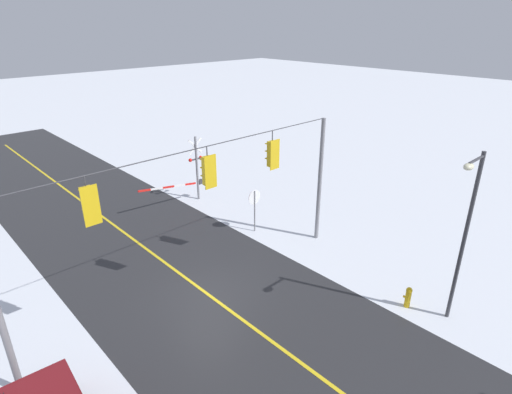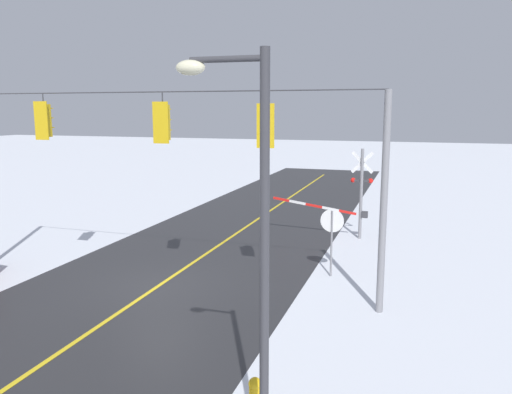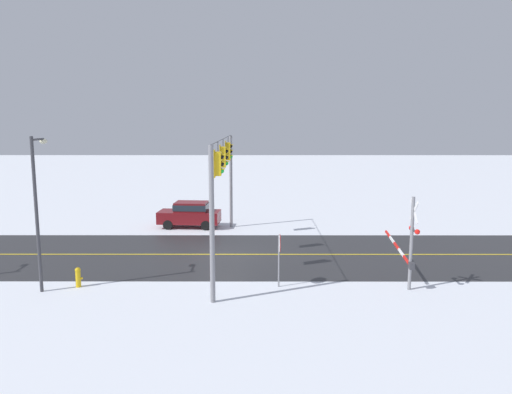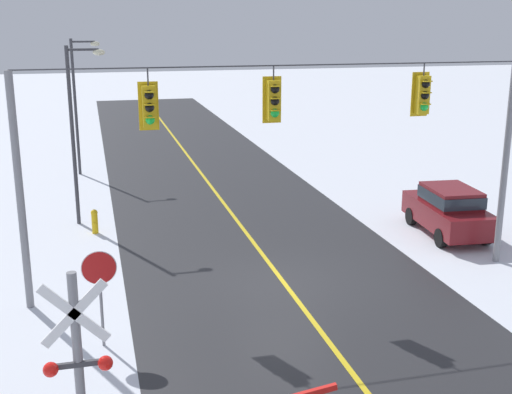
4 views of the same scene
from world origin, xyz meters
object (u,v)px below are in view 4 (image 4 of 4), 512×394
stop_sign (100,278)px  streetlamp_near (78,119)px  fire_hydrant (95,221)px  parked_car_maroon (449,209)px  streetlamp_far (79,94)px

stop_sign → streetlamp_near: streetlamp_near is taller
fire_hydrant → streetlamp_near: bearing=105.2°
parked_car_maroon → stop_sign: bearing=-155.5°
parked_car_maroon → streetlamp_near: streetlamp_near is taller
parked_car_maroon → fire_hydrant: bearing=165.2°
streetlamp_near → streetlamp_far: 8.37m
streetlamp_near → streetlamp_far: same height
stop_sign → fire_hydrant: 8.78m
streetlamp_near → parked_car_maroon: bearing=-20.0°
stop_sign → streetlamp_far: 18.53m
streetlamp_far → streetlamp_near: bearing=-90.0°
streetlamp_near → fire_hydrant: streetlamp_near is taller
streetlamp_near → fire_hydrant: 3.72m
streetlamp_near → streetlamp_far: size_ratio=1.00×
stop_sign → streetlamp_far: size_ratio=0.36×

